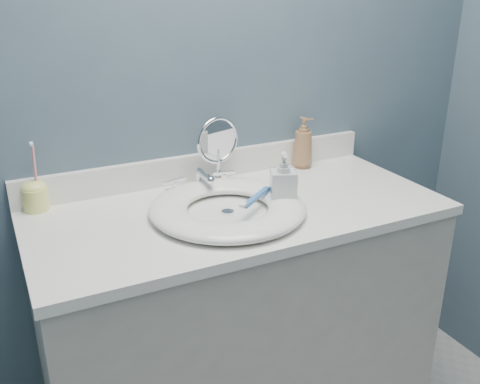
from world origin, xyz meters
TOP-DOWN VIEW (x-y plane):
  - back_wall at (0.00, 1.25)m, footprint 2.20×0.02m
  - vanity_cabinet at (0.00, 0.97)m, footprint 1.20×0.55m
  - countertop at (0.00, 0.97)m, footprint 1.22×0.57m
  - backsplash at (0.00, 1.24)m, footprint 1.22×0.02m
  - basin at (-0.05, 0.94)m, footprint 0.45×0.45m
  - drain at (-0.05, 0.94)m, footprint 0.04×0.04m
  - faucet at (-0.05, 1.14)m, footprint 0.25×0.13m
  - makeup_mirror at (0.02, 1.17)m, footprint 0.15×0.09m
  - soap_bottle_amber at (0.36, 1.20)m, footprint 0.10×0.10m
  - soap_bottle_clear at (0.12, 0.93)m, footprint 0.10×0.10m
  - toothbrush_holder at (-0.54, 1.21)m, footprint 0.07×0.07m
  - toothbrush_lying at (0.03, 0.92)m, footprint 0.15×0.11m

SIDE VIEW (x-z plane):
  - vanity_cabinet at x=0.00m, z-range 0.00..0.85m
  - countertop at x=0.00m, z-range 0.85..0.88m
  - drain at x=-0.05m, z-range 0.88..0.89m
  - basin at x=-0.05m, z-range 0.88..0.92m
  - faucet at x=-0.05m, z-range 0.87..0.95m
  - toothbrush_lying at x=0.03m, z-range 0.92..0.93m
  - backsplash at x=0.00m, z-range 0.88..0.97m
  - toothbrush_holder at x=-0.54m, z-range 0.82..1.03m
  - soap_bottle_clear at x=0.12m, z-range 0.88..1.04m
  - soap_bottle_amber at x=0.36m, z-range 0.88..1.06m
  - makeup_mirror at x=0.02m, z-range 0.89..1.12m
  - back_wall at x=0.00m, z-range 0.00..2.40m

